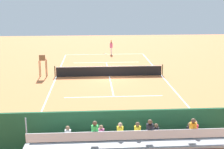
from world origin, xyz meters
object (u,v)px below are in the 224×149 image
object	(u,v)px
equipment_bag	(162,137)
tennis_ball_near	(126,58)
bleacher_stand	(130,142)
tennis_player	(111,46)
tennis_net	(109,71)
umpire_chair	(43,63)
tennis_racket	(106,54)
courtside_bench	(188,129)

from	to	relation	value
equipment_bag	tennis_ball_near	world-z (taller)	equipment_bag
bleacher_stand	equipment_bag	size ratio (longest dim) A/B	10.07
equipment_bag	tennis_player	size ratio (longest dim) A/B	0.47
tennis_net	umpire_chair	bearing A→B (deg)	-0.93
tennis_net	umpire_chair	distance (m)	6.25
bleacher_stand	tennis_racket	xyz separation A→B (m)	(-0.09, -26.46, -0.95)
umpire_chair	tennis_player	xyz separation A→B (m)	(-7.07, -10.87, -0.30)
courtside_bench	tennis_racket	bearing A→B (deg)	-82.35
courtside_bench	tennis_player	distance (m)	24.38
umpire_chair	tennis_ball_near	size ratio (longest dim) A/B	32.42
bleacher_stand	umpire_chair	bearing A→B (deg)	-67.86
umpire_chair	courtside_bench	world-z (taller)	umpire_chair
courtside_bench	tennis_player	world-z (taller)	tennis_player
tennis_ball_near	tennis_net	bearing A→B (deg)	73.26
equipment_bag	tennis_ball_near	distance (m)	21.82
umpire_chair	tennis_racket	distance (m)	12.79
bleacher_stand	tennis_ball_near	xyz separation A→B (m)	(-2.44, -23.77, -0.93)
tennis_net	tennis_ball_near	world-z (taller)	tennis_net
tennis_net	umpire_chair	size ratio (longest dim) A/B	4.81
tennis_racket	equipment_bag	bearing A→B (deg)	94.32
tennis_ball_near	tennis_racket	bearing A→B (deg)	-48.86
equipment_bag	tennis_racket	world-z (taller)	equipment_bag
tennis_net	tennis_player	world-z (taller)	tennis_player
courtside_bench	tennis_player	bearing A→B (deg)	-83.93
bleacher_stand	tennis_player	world-z (taller)	bleacher_stand
umpire_chair	tennis_ball_near	distance (m)	12.12
bleacher_stand	tennis_net	bearing A→B (deg)	-89.68
umpire_chair	equipment_bag	world-z (taller)	umpire_chair
tennis_net	umpire_chair	world-z (taller)	umpire_chair
courtside_bench	equipment_bag	size ratio (longest dim) A/B	2.00
tennis_racket	tennis_net	bearing A→B (deg)	89.10
courtside_bench	tennis_racket	world-z (taller)	courtside_bench
courtside_bench	tennis_racket	distance (m)	24.61
tennis_racket	tennis_ball_near	xyz separation A→B (m)	(-2.36, 2.70, 0.02)
bleacher_stand	tennis_ball_near	world-z (taller)	bleacher_stand
bleacher_stand	tennis_racket	bearing A→B (deg)	-90.19
equipment_bag	tennis_player	world-z (taller)	tennis_player
bleacher_stand	umpire_chair	size ratio (longest dim) A/B	4.23
umpire_chair	equipment_bag	size ratio (longest dim) A/B	2.38
umpire_chair	tennis_racket	size ratio (longest dim) A/B	4.07
bleacher_stand	tennis_ball_near	bearing A→B (deg)	-95.87
tennis_net	equipment_bag	distance (m)	13.56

